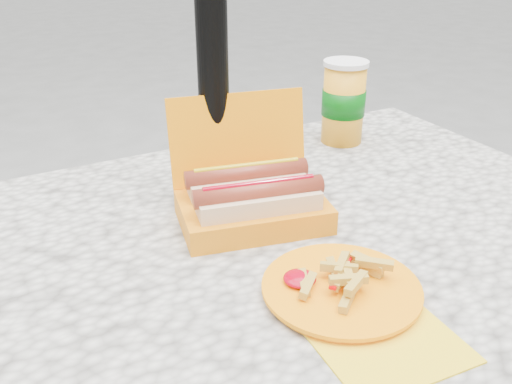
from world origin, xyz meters
name	(u,v)px	position (x,y,z in m)	size (l,w,h in m)	color
picnic_table	(261,293)	(0.00, 0.00, 0.64)	(1.20, 0.80, 0.75)	beige
hotdog_box	(252,197)	(0.01, 0.05, 0.79)	(0.26, 0.22, 0.18)	orange
fries_plate	(344,291)	(0.02, -0.19, 0.76)	(0.21, 0.28, 0.04)	yellow
soda_cup	(344,102)	(0.34, 0.27, 0.84)	(0.09, 0.09, 0.17)	#FFA51E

